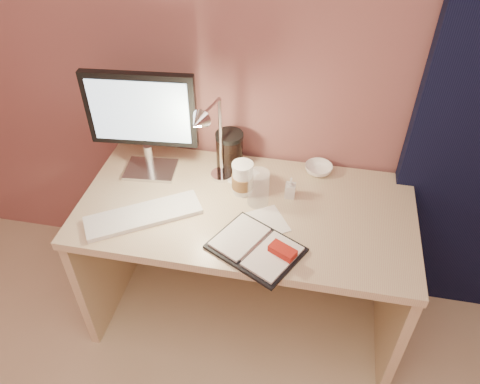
% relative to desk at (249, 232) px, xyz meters
% --- Properties ---
extents(desk, '(1.40, 0.70, 0.73)m').
position_rel_desk_xyz_m(desk, '(0.00, 0.00, 0.00)').
color(desk, beige).
rests_on(desk, ground).
extents(monitor, '(0.46, 0.18, 0.49)m').
position_rel_desk_xyz_m(monitor, '(-0.47, 0.08, 0.52)').
color(monitor, silver).
rests_on(monitor, desk).
extents(keyboard, '(0.47, 0.37, 0.02)m').
position_rel_desk_xyz_m(keyboard, '(-0.40, -0.22, 0.24)').
color(keyboard, white).
rests_on(keyboard, desk).
extents(planner, '(0.40, 0.36, 0.05)m').
position_rel_desk_xyz_m(planner, '(0.09, -0.30, 0.24)').
color(planner, black).
rests_on(planner, desk).
extents(paper_a, '(0.22, 0.22, 0.00)m').
position_rel_desk_xyz_m(paper_a, '(0.09, -0.16, 0.23)').
color(paper_a, white).
rests_on(paper_a, desk).
extents(paper_c, '(0.19, 0.19, 0.00)m').
position_rel_desk_xyz_m(paper_c, '(-0.08, 0.13, 0.23)').
color(paper_c, white).
rests_on(paper_c, desk).
extents(coffee_cup, '(0.09, 0.09, 0.15)m').
position_rel_desk_xyz_m(coffee_cup, '(-0.03, 0.02, 0.30)').
color(coffee_cup, silver).
rests_on(coffee_cup, desk).
extents(clear_cup, '(0.09, 0.09, 0.16)m').
position_rel_desk_xyz_m(clear_cup, '(0.04, -0.04, 0.30)').
color(clear_cup, white).
rests_on(clear_cup, desk).
extents(bowl, '(0.15, 0.15, 0.04)m').
position_rel_desk_xyz_m(bowl, '(0.28, 0.21, 0.25)').
color(bowl, white).
rests_on(bowl, desk).
extents(lotion_bottle, '(0.04, 0.04, 0.10)m').
position_rel_desk_xyz_m(lotion_bottle, '(0.17, 0.03, 0.27)').
color(lotion_bottle, silver).
rests_on(lotion_bottle, desk).
extents(dark_jar, '(0.12, 0.12, 0.17)m').
position_rel_desk_xyz_m(dark_jar, '(-0.12, 0.17, 0.31)').
color(dark_jar, black).
rests_on(dark_jar, desk).
extents(desk_lamp, '(0.14, 0.26, 0.42)m').
position_rel_desk_xyz_m(desk_lamp, '(-0.12, -0.00, 0.49)').
color(desk_lamp, silver).
rests_on(desk_lamp, desk).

